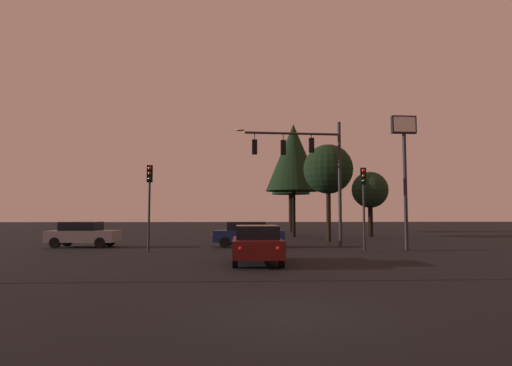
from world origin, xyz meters
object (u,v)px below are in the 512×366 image
object	(u,v)px
car_nearside_lane	(257,244)
store_sign_illuminated	(404,152)
traffic_light_corner_left	(149,190)
tree_behind_sign	(328,169)
tree_left_far	(293,158)
traffic_signal_mast_arm	(308,160)
tree_right_cluster	(370,190)
car_crossing_left	(249,234)
car_crossing_right	(83,234)
traffic_light_corner_right	(364,192)
tree_center_horizon	(291,175)

from	to	relation	value
car_nearside_lane	store_sign_illuminated	world-z (taller)	store_sign_illuminated
traffic_light_corner_left	tree_behind_sign	size ratio (longest dim) A/B	0.65
tree_left_far	store_sign_illuminated	bearing A→B (deg)	-74.07
tree_left_far	traffic_signal_mast_arm	bearing A→B (deg)	-93.64
store_sign_illuminated	tree_right_cluster	size ratio (longest dim) A/B	1.30
car_crossing_left	tree_behind_sign	xyz separation A→B (m)	(5.93, 4.67, 4.43)
store_sign_illuminated	car_nearside_lane	bearing A→B (deg)	-144.48
car_crossing_right	tree_right_cluster	world-z (taller)	tree_right_cluster
traffic_signal_mast_arm	traffic_light_corner_right	bearing A→B (deg)	-48.94
car_crossing_right	tree_behind_sign	size ratio (longest dim) A/B	0.59
traffic_light_corner_left	store_sign_illuminated	distance (m)	14.14
traffic_light_corner_right	car_crossing_right	distance (m)	16.64
traffic_signal_mast_arm	car_crossing_right	world-z (taller)	traffic_signal_mast_arm
store_sign_illuminated	traffic_light_corner_right	bearing A→B (deg)	-176.33
tree_center_horizon	car_nearside_lane	bearing A→B (deg)	-100.08
car_nearside_lane	tree_left_far	world-z (taller)	tree_left_far
tree_left_far	tree_right_cluster	size ratio (longest dim) A/B	1.74
traffic_light_corner_left	car_nearside_lane	world-z (taller)	traffic_light_corner_left
car_crossing_left	car_crossing_right	world-z (taller)	same
car_crossing_right	tree_center_horizon	size ratio (longest dim) A/B	0.48
traffic_light_corner_right	tree_left_far	bearing A→B (deg)	96.83
traffic_signal_mast_arm	tree_behind_sign	size ratio (longest dim) A/B	1.09
car_crossing_left	tree_center_horizon	bearing A→B (deg)	76.08
car_crossing_right	traffic_light_corner_left	bearing A→B (deg)	-38.16
car_crossing_left	tree_behind_sign	distance (m)	8.75
car_crossing_left	tree_behind_sign	bearing A→B (deg)	38.24
car_crossing_right	car_crossing_left	bearing A→B (deg)	-1.99
traffic_signal_mast_arm	car_crossing_left	distance (m)	5.79
store_sign_illuminated	tree_center_horizon	distance (m)	25.62
store_sign_illuminated	traffic_light_corner_left	bearing A→B (deg)	-178.02
car_crossing_left	car_crossing_right	size ratio (longest dim) A/B	1.06
store_sign_illuminated	traffic_signal_mast_arm	bearing A→B (deg)	150.89
traffic_light_corner_left	car_crossing_right	size ratio (longest dim) A/B	1.09
tree_left_far	tree_center_horizon	distance (m)	10.86
traffic_light_corner_right	car_nearside_lane	xyz separation A→B (m)	(-6.19, -5.98, -2.40)
tree_behind_sign	tree_center_horizon	distance (m)	18.01
traffic_light_corner_left	tree_behind_sign	world-z (taller)	tree_behind_sign
traffic_light_corner_left	tree_left_far	distance (m)	18.41
car_nearside_lane	car_crossing_right	size ratio (longest dim) A/B	1.01
tree_center_horizon	traffic_signal_mast_arm	bearing A→B (deg)	-94.92
car_nearside_lane	tree_center_horizon	distance (m)	32.54
tree_behind_sign	traffic_light_corner_right	bearing A→B (deg)	-88.05
traffic_light_corner_left	store_sign_illuminated	xyz separation A→B (m)	(13.96, 0.48, 2.23)
car_crossing_left	tree_right_cluster	bearing A→B (deg)	46.11
car_nearside_lane	traffic_signal_mast_arm	bearing A→B (deg)	67.62
traffic_signal_mast_arm	tree_left_far	bearing A→B (deg)	86.36
store_sign_illuminated	tree_center_horizon	bearing A→B (deg)	96.70
car_crossing_right	tree_center_horizon	bearing A→B (deg)	55.09
car_nearside_lane	store_sign_illuminated	xyz separation A→B (m)	(8.60, 6.14, 4.65)
traffic_light_corner_left	car_crossing_right	xyz separation A→B (m)	(-4.59, 3.61, -2.42)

